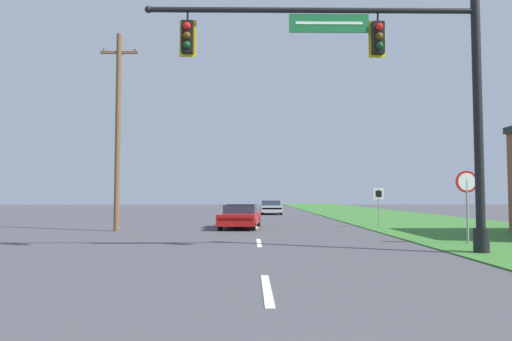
# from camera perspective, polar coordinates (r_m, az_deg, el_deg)

# --- Properties ---
(grass_verge_right) EXTENTS (10.00, 110.00, 0.04)m
(grass_verge_right) POSITION_cam_1_polar(r_m,az_deg,el_deg) (34.11, 17.87, -5.77)
(grass_verge_right) COLOR #38752D
(grass_verge_right) RESTS_ON ground
(road_center_line) EXTENTS (0.16, 34.80, 0.01)m
(road_center_line) POSITION_cam_1_polar(r_m,az_deg,el_deg) (24.37, 0.02, -7.08)
(road_center_line) COLOR silver
(road_center_line) RESTS_ON ground
(signal_mast) EXTENTS (10.05, 0.47, 8.02)m
(signal_mast) POSITION_cam_1_polar(r_m,az_deg,el_deg) (14.26, 16.97, 10.17)
(signal_mast) COLOR black
(signal_mast) RESTS_ON grass_verge_right
(car_ahead) EXTENTS (2.21, 4.81, 1.19)m
(car_ahead) POSITION_cam_1_polar(r_m,az_deg,el_deg) (23.76, -1.95, -5.73)
(car_ahead) COLOR black
(car_ahead) RESTS_ON ground
(far_car) EXTENTS (1.82, 4.67, 1.19)m
(far_car) POSITION_cam_1_polar(r_m,az_deg,el_deg) (40.97, 1.86, -4.62)
(far_car) COLOR black
(far_car) RESTS_ON ground
(stop_sign) EXTENTS (0.76, 0.07, 2.50)m
(stop_sign) POSITION_cam_1_polar(r_m,az_deg,el_deg) (17.41, 24.85, -2.26)
(stop_sign) COLOR gray
(stop_sign) RESTS_ON grass_verge_right
(route_sign_post) EXTENTS (0.55, 0.06, 2.03)m
(route_sign_post) POSITION_cam_1_polar(r_m,az_deg,el_deg) (24.77, 15.09, -3.38)
(route_sign_post) COLOR gray
(route_sign_post) RESTS_ON grass_verge_right
(utility_pole_near) EXTENTS (1.80, 0.26, 9.47)m
(utility_pole_near) POSITION_cam_1_polar(r_m,az_deg,el_deg) (22.83, -16.88, 5.08)
(utility_pole_near) COLOR brown
(utility_pole_near) RESTS_ON ground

